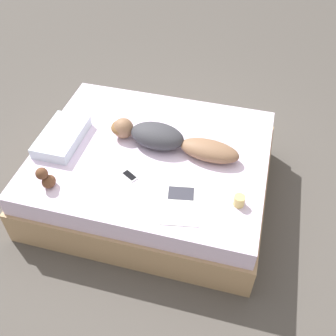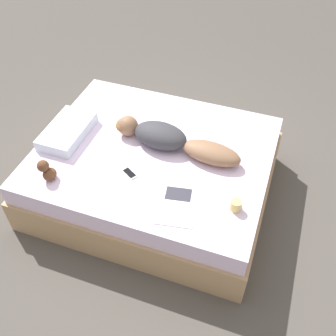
# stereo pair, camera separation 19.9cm
# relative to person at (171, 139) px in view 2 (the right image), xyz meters

# --- Properties ---
(ground_plane) EXTENTS (12.00, 12.00, 0.00)m
(ground_plane) POSITION_rel_person_xyz_m (-0.10, 0.13, -0.67)
(ground_plane) COLOR #4C4742
(bed) EXTENTS (1.81, 2.18, 0.57)m
(bed) POSITION_rel_person_xyz_m (-0.10, 0.13, -0.38)
(bed) COLOR tan
(bed) RESTS_ON ground_plane
(person) EXTENTS (0.37, 1.25, 0.21)m
(person) POSITION_rel_person_xyz_m (0.00, 0.00, 0.00)
(person) COLOR brown
(person) RESTS_ON bed
(open_magazine) EXTENTS (0.48, 0.38, 0.01)m
(open_magazine) POSITION_rel_person_xyz_m (-0.63, -0.27, -0.09)
(open_magazine) COLOR white
(open_magazine) RESTS_ON bed
(coffee_mug) EXTENTS (0.12, 0.09, 0.10)m
(coffee_mug) POSITION_rel_person_xyz_m (-0.52, -0.73, -0.05)
(coffee_mug) COLOR tan
(coffee_mug) RESTS_ON bed
(cell_phone) EXTENTS (0.14, 0.17, 0.01)m
(cell_phone) POSITION_rel_person_xyz_m (-0.44, 0.22, -0.09)
(cell_phone) COLOR silver
(cell_phone) RESTS_ON bed
(plush_toy) EXTENTS (0.13, 0.15, 0.19)m
(plush_toy) POSITION_rel_person_xyz_m (-0.72, 0.86, -0.01)
(plush_toy) COLOR brown
(plush_toy) RESTS_ON bed
(pillow) EXTENTS (0.59, 0.35, 0.11)m
(pillow) POSITION_rel_person_xyz_m (-0.18, 0.98, -0.04)
(pillow) COLOR silver
(pillow) RESTS_ON bed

